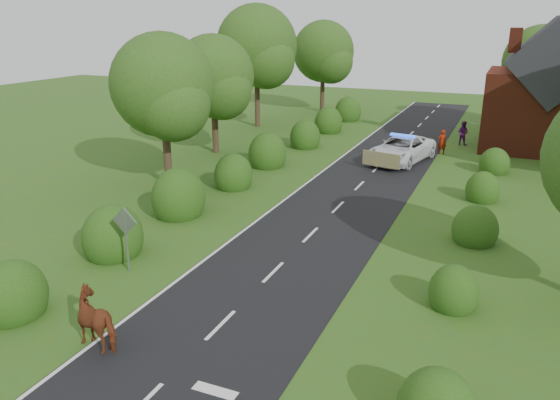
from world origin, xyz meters
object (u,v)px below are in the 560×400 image
at_px(cow, 100,322).
at_px(pedestrian_red, 442,142).
at_px(police_van, 401,149).
at_px(pedestrian_purple, 463,133).
at_px(road_sign, 125,230).

distance_m(cow, pedestrian_red, 28.56).
distance_m(cow, police_van, 24.93).
xyz_separation_m(cow, pedestrian_purple, (6.90, 31.55, 0.19)).
bearing_deg(pedestrian_red, road_sign, 57.20).
distance_m(pedestrian_red, pedestrian_purple, 3.74).
height_order(road_sign, pedestrian_purple, road_sign).
bearing_deg(pedestrian_red, pedestrian_purple, -119.66).
distance_m(cow, pedestrian_purple, 32.29).
bearing_deg(pedestrian_purple, road_sign, 92.15).
xyz_separation_m(road_sign, pedestrian_purple, (9.20, 27.35, -0.77)).
bearing_deg(cow, police_van, 178.41).
bearing_deg(road_sign, police_van, 73.58).
relative_size(road_sign, pedestrian_red, 1.49).
distance_m(police_van, pedestrian_purple, 7.59).
relative_size(cow, pedestrian_red, 1.15).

